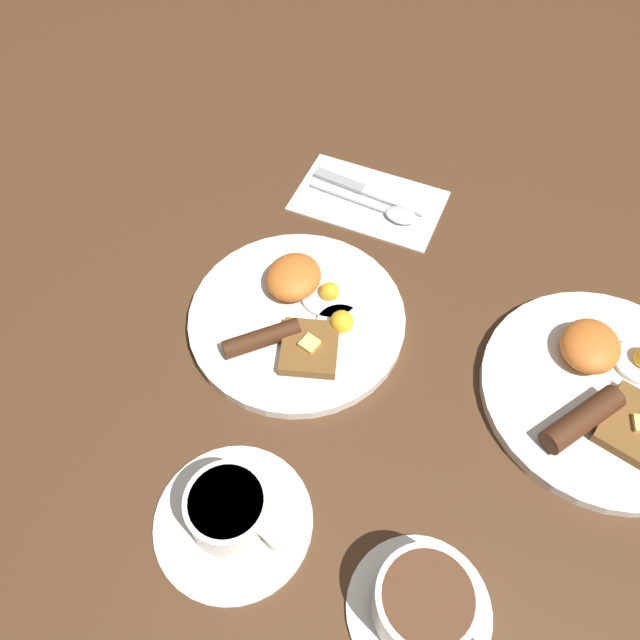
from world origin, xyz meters
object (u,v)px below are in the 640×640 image
object	(u,v)px
breakfast_plate_near	(298,315)
spoon	(389,211)
breakfast_plate_far	(604,390)
teacup_near	(231,514)
knife	(363,189)
teacup_far	(424,605)

from	to	relation	value
breakfast_plate_near	spoon	xyz separation A→B (m)	(-0.22, 0.04, -0.00)
breakfast_plate_far	teacup_near	world-z (taller)	teacup_near
breakfast_plate_near	spoon	size ratio (longest dim) A/B	1.62
knife	teacup_near	bearing A→B (deg)	-78.61
teacup_far	teacup_near	bearing A→B (deg)	-89.33
breakfast_plate_near	teacup_near	xyz separation A→B (m)	(0.26, 0.05, 0.01)
teacup_far	knife	bearing A→B (deg)	-151.50
breakfast_plate_far	spoon	bearing A→B (deg)	-116.27
knife	spoon	world-z (taller)	spoon
teacup_near	teacup_far	distance (m)	0.20
breakfast_plate_far	teacup_near	xyz separation A→B (m)	(0.31, -0.31, 0.01)
teacup_far	spoon	xyz separation A→B (m)	(-0.47, -0.22, -0.02)
breakfast_plate_near	teacup_far	distance (m)	0.36
teacup_near	spoon	distance (m)	0.47
teacup_far	breakfast_plate_near	bearing A→B (deg)	-134.90
breakfast_plate_near	spoon	world-z (taller)	breakfast_plate_near
breakfast_plate_near	teacup_near	bearing A→B (deg)	11.43
knife	spoon	distance (m)	0.06
teacup_near	spoon	xyz separation A→B (m)	(-0.47, -0.02, -0.02)
teacup_far	knife	world-z (taller)	teacup_far
teacup_far	knife	xyz separation A→B (m)	(-0.50, -0.27, -0.02)
breakfast_plate_far	breakfast_plate_near	bearing A→B (deg)	-81.42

